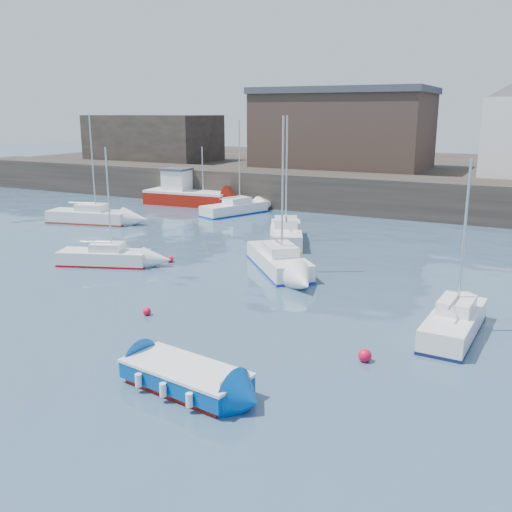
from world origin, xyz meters
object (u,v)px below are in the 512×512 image
at_px(sailboat_e, 89,216).
at_px(sailboat_h, 235,208).
at_px(blue_dinghy, 185,377).
at_px(fishing_boat, 186,193).
at_px(sailboat_b, 279,260).
at_px(buoy_near, 147,315).
at_px(buoy_mid, 365,361).
at_px(sailboat_a, 104,257).
at_px(buoy_far, 170,262).
at_px(sailboat_f, 286,234).
at_px(sailboat_c, 454,323).

bearing_deg(sailboat_e, sailboat_h, 45.77).
xyz_separation_m(blue_dinghy, fishing_boat, (-19.65, 29.90, 0.58)).
xyz_separation_m(sailboat_b, buoy_near, (-1.97, -8.84, -0.52)).
bearing_deg(fishing_boat, buoy_mid, -46.80).
distance_m(sailboat_a, buoy_near, 8.86).
bearing_deg(sailboat_h, blue_dinghy, -64.12).
bearing_deg(sailboat_a, buoy_far, 35.78).
height_order(sailboat_h, buoy_near, sailboat_h).
distance_m(sailboat_f, buoy_mid, 18.13).
relative_size(blue_dinghy, sailboat_e, 0.53).
xyz_separation_m(sailboat_c, buoy_mid, (-2.33, -3.76, -0.50)).
xyz_separation_m(sailboat_e, buoy_far, (12.19, -6.91, -0.52)).
xyz_separation_m(fishing_boat, sailboat_e, (-1.68, -10.69, -0.48)).
xyz_separation_m(sailboat_f, buoy_mid, (9.64, -15.34, -0.56)).
height_order(blue_dinghy, sailboat_f, sailboat_f).
bearing_deg(buoy_far, sailboat_a, -144.22).
xyz_separation_m(blue_dinghy, sailboat_e, (-21.34, 19.20, 0.09)).
bearing_deg(buoy_near, sailboat_h, 110.01).
bearing_deg(sailboat_h, sailboat_c, -44.05).
bearing_deg(buoy_near, sailboat_c, 16.21).
distance_m(blue_dinghy, sailboat_c, 10.51).
distance_m(blue_dinghy, buoy_near, 6.97).
bearing_deg(buoy_far, sailboat_b, 12.27).
xyz_separation_m(fishing_boat, sailboat_h, (6.34, -2.45, -0.51)).
distance_m(sailboat_e, buoy_near, 21.76).
bearing_deg(buoy_mid, fishing_boat, 133.20).
relative_size(fishing_boat, sailboat_c, 1.22).
bearing_deg(buoy_near, sailboat_a, 142.12).
xyz_separation_m(sailboat_c, buoy_near, (-11.67, -3.39, -0.50)).
distance_m(blue_dinghy, fishing_boat, 35.78).
xyz_separation_m(sailboat_a, sailboat_c, (18.66, -2.04, 0.05)).
distance_m(sailboat_b, sailboat_c, 11.13).
bearing_deg(sailboat_h, buoy_near, -69.99).
xyz_separation_m(blue_dinghy, sailboat_h, (-13.32, 27.45, 0.06)).
height_order(sailboat_a, sailboat_c, sailboat_c).
bearing_deg(sailboat_a, buoy_near, -37.88).
bearing_deg(buoy_mid, sailboat_b, 128.69).
height_order(sailboat_e, sailboat_f, sailboat_e).
relative_size(blue_dinghy, sailboat_c, 0.65).
relative_size(buoy_near, buoy_mid, 0.75).
bearing_deg(sailboat_c, buoy_mid, -121.80).
relative_size(sailboat_f, buoy_far, 21.79).
bearing_deg(sailboat_b, blue_dinghy, -77.21).
bearing_deg(sailboat_c, buoy_far, 165.32).
relative_size(buoy_mid, buoy_far, 1.25).
bearing_deg(sailboat_e, buoy_far, -29.53).
bearing_deg(blue_dinghy, sailboat_c, 51.01).
height_order(sailboat_a, buoy_mid, sailboat_a).
distance_m(sailboat_a, buoy_mid, 17.33).
height_order(buoy_mid, buoy_far, buoy_mid).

